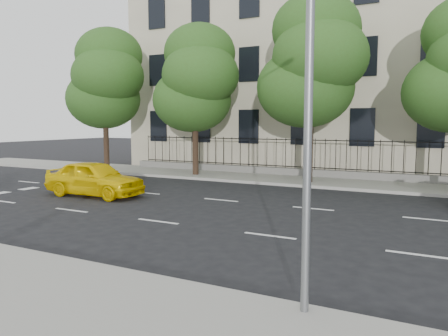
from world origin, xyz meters
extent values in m
plane|color=black|center=(0.00, 0.00, 0.00)|extent=(120.00, 120.00, 0.00)
cube|color=gray|center=(0.00, -4.00, 0.07)|extent=(60.00, 4.00, 0.15)
cube|color=gray|center=(0.00, 14.00, 0.07)|extent=(60.00, 4.00, 0.15)
cube|color=beige|center=(0.00, 23.00, 9.00)|extent=(34.00, 12.00, 18.00)
cube|color=slate|center=(0.00, 15.70, 0.35)|extent=(30.00, 0.50, 0.40)
cube|color=black|center=(0.00, 15.70, 0.65)|extent=(28.80, 0.05, 0.05)
cube|color=black|center=(0.00, 15.70, 2.25)|extent=(28.80, 0.05, 0.05)
cylinder|color=slate|center=(2.50, -2.30, 4.15)|extent=(0.14, 0.14, 8.00)
cylinder|color=#382619|center=(-16.00, 13.20, 1.72)|extent=(0.36, 0.36, 3.15)
ellipsoid|color=#2E531B|center=(-16.40, 13.50, 4.86)|extent=(4.94, 4.94, 4.06)
ellipsoid|color=#2E531B|center=(-15.50, 13.00, 6.29)|extent=(4.68, 4.68, 3.85)
ellipsoid|color=#2E531B|center=(-15.90, 13.60, 7.72)|extent=(4.42, 4.42, 3.64)
cylinder|color=#382619|center=(-9.00, 13.20, 1.64)|extent=(0.36, 0.36, 2.97)
ellipsoid|color=#2E531B|center=(-9.40, 13.50, 4.62)|extent=(4.75, 4.75, 3.90)
ellipsoid|color=#2E531B|center=(-8.50, 13.00, 6.00)|extent=(4.50, 4.50, 3.70)
ellipsoid|color=#2E531B|center=(-8.90, 13.60, 7.38)|extent=(4.25, 4.25, 3.50)
cylinder|color=#382619|center=(-2.00, 13.20, 1.81)|extent=(0.36, 0.36, 3.32)
ellipsoid|color=#2E531B|center=(-2.40, 13.50, 5.09)|extent=(5.13, 5.13, 4.21)
ellipsoid|color=#2E531B|center=(-1.50, 13.00, 6.58)|extent=(4.86, 4.86, 4.00)
ellipsoid|color=#2E531B|center=(-1.90, 13.60, 8.06)|extent=(4.59, 4.59, 3.78)
imported|color=yellow|center=(-9.52, 5.32, 0.80)|extent=(4.73, 1.99, 1.60)
camera|label=1|loc=(4.55, -9.20, 3.33)|focal=35.00mm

